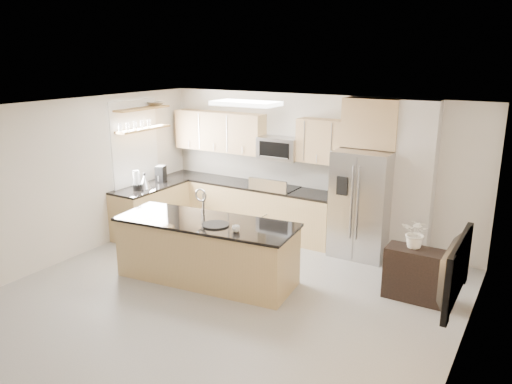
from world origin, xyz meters
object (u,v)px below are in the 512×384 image
Objects in this scene: credenza at (419,275)px; bowl at (155,103)px; television at (445,268)px; refrigerator at (362,204)px; kettle at (145,181)px; microwave at (279,148)px; coffee_maker at (161,174)px; flower_vase at (417,226)px; island at (207,250)px; cup at (236,229)px; platter at (215,225)px; range at (275,211)px; blender at (137,181)px.

credenza is 2.34× the size of bowl.
television is at bearing -23.64° from bowl.
refrigerator is 6.29× the size of kettle.
microwave is 2.49× the size of coffee_maker.
television is at bearing -70.27° from flower_vase.
kettle is 4.83m from flower_vase.
island is at bearing -89.19° from microwave.
island is 4.42× the size of flower_vase.
platter is at bearing 170.64° from cup.
television is at bearing -14.79° from platter.
microwave reaches higher than coffee_maker.
range is at bearing 96.88° from platter.
kettle is (-4.92, -0.04, 0.68)m from credenza.
kettle is at bearing -82.24° from coffee_maker.
cup is at bearing -150.92° from flower_vase.
flower_vase is (2.53, 1.12, 0.10)m from platter.
kettle is at bearing -148.60° from range.
refrigerator reaches higher than island.
flower_vase is (5.05, -0.54, -1.34)m from bowl.
television is (5.54, -1.88, 0.30)m from kettle.
cup is 0.31× the size of blender.
bowl reaches higher than kettle.
platter is 0.62× the size of flower_vase.
kettle is at bearing 71.20° from television.
microwave is 3.43m from credenza.
kettle is 0.73× the size of bowl.
bowl reaches higher than blender.
refrigerator is at bearing 136.15° from flower_vase.
cup is at bearing -30.24° from coffee_maker.
coffee_maker is (-2.37, 1.54, 0.13)m from platter.
range is at bearing 157.81° from flower_vase.
blender is at bearing 153.15° from island.
television is (5.58, -1.73, 0.28)m from blender.
refrigerator is 16.21× the size of cup.
refrigerator is 3.88m from kettle.
refrigerator is (1.66, -0.17, -0.74)m from microwave.
blender is 0.16m from kettle.
coffee_maker is 6.10m from television.
island is 9.79× the size of kettle.
refrigerator is 5.03× the size of blender.
coffee_maker is 1.33m from bowl.
flower_vase is (4.90, -0.42, -0.02)m from coffee_maker.
range is 2.17m from island.
bowl reaches higher than flower_vase.
island is at bearing -34.22° from coffee_maker.
microwave reaches higher than platter.
island is 7.12× the size of bowl.
bowl is (-3.91, -0.55, 1.49)m from refrigerator.
range reaches higher than platter.
kettle is (-2.06, 0.93, 0.58)m from island.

